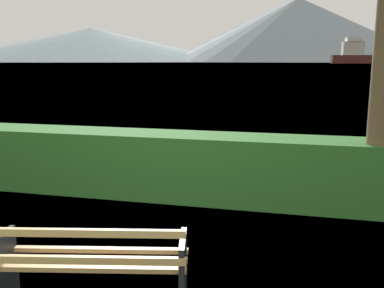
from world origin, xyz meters
name	(u,v)px	position (x,y,z in m)	size (l,w,h in m)	color
water_surface	(295,63)	(0.00, 308.76, 0.00)	(620.00, 620.00, 0.00)	#6B8EA3
park_bench	(91,264)	(0.01, -0.06, 0.43)	(1.82, 0.91, 0.87)	tan
hedge_row	(183,166)	(0.00, 3.29, 0.53)	(10.35, 0.85, 1.06)	#2D6B28
cargo_ship_large	(380,56)	(54.30, 304.94, 4.69)	(73.92, 16.76, 16.79)	#471E19
distant_hills	(309,36)	(14.59, 571.07, 31.94)	(875.95, 444.90, 77.05)	slate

